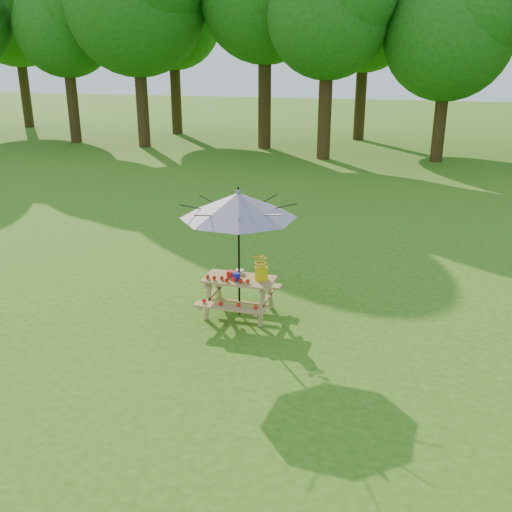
# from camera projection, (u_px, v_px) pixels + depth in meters

# --- Properties ---
(ground) EXTENTS (120.00, 120.00, 0.00)m
(ground) POSITION_uv_depth(u_px,v_px,m) (23.00, 505.00, 5.70)
(ground) COLOR #346012
(ground) RESTS_ON ground
(picnic_table) EXTENTS (1.20, 1.32, 0.67)m
(picnic_table) POSITION_uv_depth(u_px,v_px,m) (239.00, 297.00, 9.83)
(picnic_table) COLOR #966543
(picnic_table) RESTS_ON ground
(patio_umbrella) EXTENTS (2.46, 2.46, 2.25)m
(patio_umbrella) POSITION_uv_depth(u_px,v_px,m) (238.00, 205.00, 9.30)
(patio_umbrella) COLOR black
(patio_umbrella) RESTS_ON ground
(produce_bins) EXTENTS (0.27, 0.43, 0.13)m
(produce_bins) POSITION_uv_depth(u_px,v_px,m) (236.00, 274.00, 9.74)
(produce_bins) COLOR red
(produce_bins) RESTS_ON picnic_table
(tomatoes_row) EXTENTS (0.77, 0.13, 0.07)m
(tomatoes_row) POSITION_uv_depth(u_px,v_px,m) (227.00, 279.00, 9.59)
(tomatoes_row) COLOR red
(tomatoes_row) RESTS_ON picnic_table
(flower_bucket) EXTENTS (0.35, 0.32, 0.50)m
(flower_bucket) POSITION_uv_depth(u_px,v_px,m) (261.00, 265.00, 9.58)
(flower_bucket) COLOR #D7BD0B
(flower_bucket) RESTS_ON picnic_table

